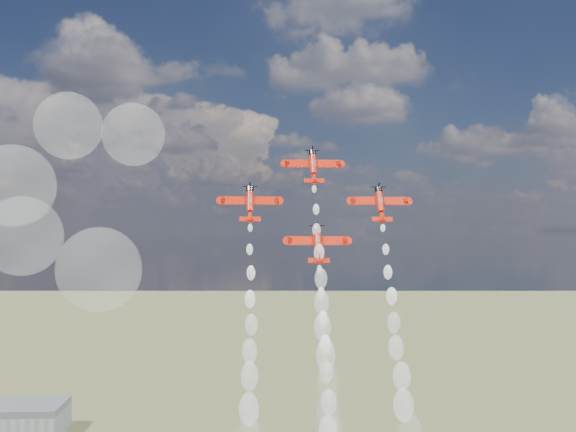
# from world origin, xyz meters

# --- Properties ---
(hangar) EXTENTS (50.00, 28.00, 13.00)m
(hangar) POSITION_xyz_m (-120.00, 180.00, 6.50)
(hangar) COLOR gray
(hangar) RESTS_ON ground
(plane_lead) EXTENTS (12.65, 6.76, 8.21)m
(plane_lead) POSITION_xyz_m (1.01, 26.64, 103.81)
(plane_lead) COLOR red
(plane_lead) RESTS_ON ground
(plane_left) EXTENTS (12.65, 6.76, 8.21)m
(plane_left) POSITION_xyz_m (-13.28, 21.66, 95.14)
(plane_left) COLOR red
(plane_left) RESTS_ON ground
(plane_right) EXTENTS (12.65, 6.76, 8.21)m
(plane_right) POSITION_xyz_m (15.30, 21.66, 95.14)
(plane_right) COLOR red
(plane_right) RESTS_ON ground
(plane_slot) EXTENTS (12.65, 6.76, 8.21)m
(plane_slot) POSITION_xyz_m (1.01, 16.67, 86.47)
(plane_slot) COLOR red
(plane_slot) RESTS_ON ground
(smoke_trail_lead) EXTENTS (5.39, 32.78, 54.63)m
(smoke_trail_lead) POSITION_xyz_m (1.05, 0.09, 57.77)
(smoke_trail_lead) COLOR white
(smoke_trail_lead) RESTS_ON plane_lead
(drifted_smoke_cloud) EXTENTS (63.67, 35.71, 47.90)m
(drifted_smoke_cloud) POSITION_xyz_m (-63.97, 25.71, 93.45)
(drifted_smoke_cloud) COLOR white
(drifted_smoke_cloud) RESTS_ON ground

